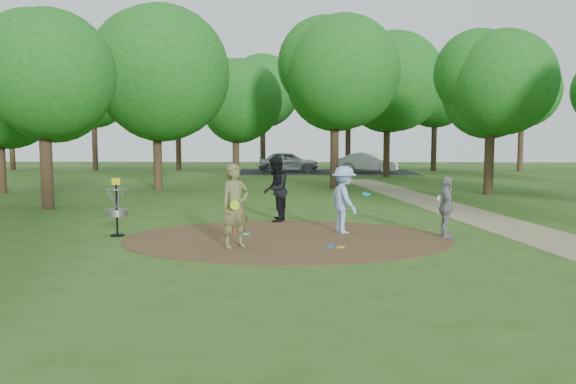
{
  "coord_description": "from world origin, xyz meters",
  "views": [
    {
      "loc": [
        0.46,
        -14.25,
        2.55
      ],
      "look_at": [
        0.0,
        1.2,
        1.1
      ],
      "focal_mm": 35.0,
      "sensor_mm": 36.0,
      "label": 1
    }
  ],
  "objects": [
    {
      "name": "player_observer_with_disc",
      "position": [
        -1.17,
        -1.22,
        0.99
      ],
      "size": [
        0.86,
        0.82,
        1.99
      ],
      "color": "olive",
      "rests_on": "ground"
    },
    {
      "name": "player_waiting_with_disc",
      "position": [
        4.13,
        0.3,
        0.8
      ],
      "size": [
        0.45,
        0.95,
        1.6
      ],
      "color": "gray",
      "rests_on": "ground"
    },
    {
      "name": "disc_ground_blue",
      "position": [
        1.08,
        -1.12,
        0.03
      ],
      "size": [
        0.22,
        0.22,
        0.02
      ],
      "primitive_type": "cylinder",
      "color": "blue",
      "rests_on": "dirt_clearing"
    },
    {
      "name": "car_right",
      "position": [
        5.3,
        29.4,
        0.77
      ],
      "size": [
        4.88,
        2.38,
        1.54
      ],
      "primitive_type": "imported",
      "rotation": [
        0.0,
        0.0,
        1.4
      ],
      "color": "#9B9FA2",
      "rests_on": "ground"
    },
    {
      "name": "dirt_clearing",
      "position": [
        0.0,
        0.0,
        0.01
      ],
      "size": [
        8.4,
        8.4,
        0.02
      ],
      "primitive_type": "cylinder",
      "color": "#47301C",
      "rests_on": "ground"
    },
    {
      "name": "disc_ground_red",
      "position": [
        -1.51,
        1.23,
        0.03
      ],
      "size": [
        0.22,
        0.22,
        0.02
      ],
      "primitive_type": "cylinder",
      "color": "red",
      "rests_on": "dirt_clearing"
    },
    {
      "name": "disc_ground_orange",
      "position": [
        1.31,
        -1.22,
        0.03
      ],
      "size": [
        0.22,
        0.22,
        0.02
      ],
      "primitive_type": "cylinder",
      "color": "orange",
      "rests_on": "dirt_clearing"
    },
    {
      "name": "footpath",
      "position": [
        6.5,
        2.0,
        0.01
      ],
      "size": [
        7.55,
        39.89,
        0.01
      ],
      "primitive_type": "cube",
      "rotation": [
        0.0,
        0.0,
        0.14
      ],
      "color": "#8C7A5B",
      "rests_on": "ground"
    },
    {
      "name": "car_left",
      "position": [
        -0.83,
        30.22,
        0.81
      ],
      "size": [
        4.77,
        1.97,
        1.62
      ],
      "primitive_type": "imported",
      "rotation": [
        0.0,
        0.0,
        1.58
      ],
      "color": "#ACAFB4",
      "rests_on": "ground"
    },
    {
      "name": "tree_ring",
      "position": [
        2.04,
        10.49,
        5.3
      ],
      "size": [
        37.86,
        45.98,
        9.52
      ],
      "color": "#332316",
      "rests_on": "ground"
    },
    {
      "name": "player_throwing_with_disc",
      "position": [
        1.53,
        0.95,
        0.92
      ],
      "size": [
        1.28,
        1.36,
        1.84
      ],
      "color": "#99B5E4",
      "rests_on": "ground"
    },
    {
      "name": "disc_ground_cyan",
      "position": [
        -1.11,
        0.57,
        0.03
      ],
      "size": [
        0.22,
        0.22,
        0.02
      ],
      "primitive_type": "cylinder",
      "color": "#1AD3BA",
      "rests_on": "dirt_clearing"
    },
    {
      "name": "parking_lot",
      "position": [
        2.0,
        30.0,
        0.0
      ],
      "size": [
        14.0,
        8.0,
        0.01
      ],
      "primitive_type": "cube",
      "color": "black",
      "rests_on": "ground"
    },
    {
      "name": "disc_golf_basket",
      "position": [
        -4.5,
        0.3,
        0.87
      ],
      "size": [
        0.63,
        0.63,
        1.54
      ],
      "color": "black",
      "rests_on": "ground"
    },
    {
      "name": "ground",
      "position": [
        0.0,
        0.0,
        0.0
      ],
      "size": [
        100.0,
        100.0,
        0.0
      ],
      "primitive_type": "plane",
      "color": "#2D5119",
      "rests_on": "ground"
    },
    {
      "name": "player_walking_with_disc",
      "position": [
        -0.45,
        3.02,
        1.01
      ],
      "size": [
        0.86,
        1.05,
        2.02
      ],
      "color": "black",
      "rests_on": "ground"
    }
  ]
}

